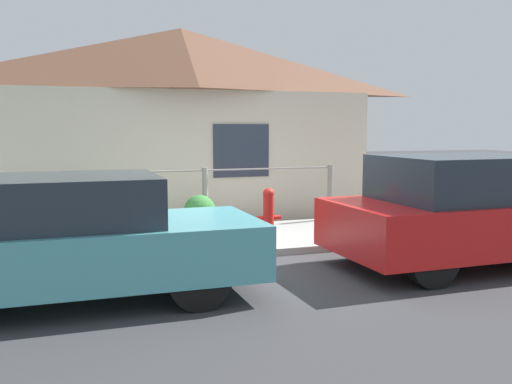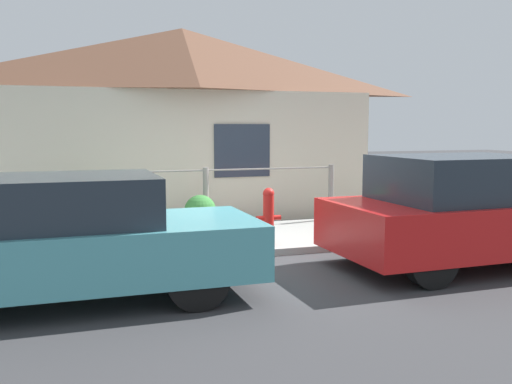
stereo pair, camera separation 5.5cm
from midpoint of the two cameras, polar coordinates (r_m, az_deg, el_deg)
name	(u,v)px [view 2 (the right image)]	position (r m, az deg, el deg)	size (l,w,h in m)	color
ground_plane	(243,259)	(8.01, -1.14, -6.72)	(60.00, 60.00, 0.00)	#38383A
sidewalk	(221,240)	(9.07, -3.33, -4.82)	(24.00, 2.28, 0.11)	#9E9E99
house	(184,69)	(11.65, -7.12, 12.08)	(7.62, 2.23, 3.78)	beige
fence	(206,194)	(9.92, -4.87, -0.18)	(4.90, 0.10, 1.03)	gray
car_left	(58,239)	(6.26, -18.97, -4.50)	(4.12, 1.63, 1.34)	teal
car_right	(466,211)	(8.04, 20.45, -1.83)	(3.69, 1.82, 1.46)	red
fire_hydrant	(268,215)	(8.36, 1.45, -2.33)	(0.38, 0.17, 0.85)	red
potted_plant_near_hydrant	(200,212)	(9.47, -5.43, -1.97)	(0.53, 0.53, 0.61)	slate
potted_plant_by_fence	(87,215)	(9.17, -16.36, -2.27)	(0.58, 0.58, 0.68)	slate
potted_plant_corner	(357,207)	(10.84, 10.20, -1.46)	(0.33, 0.33, 0.45)	brown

